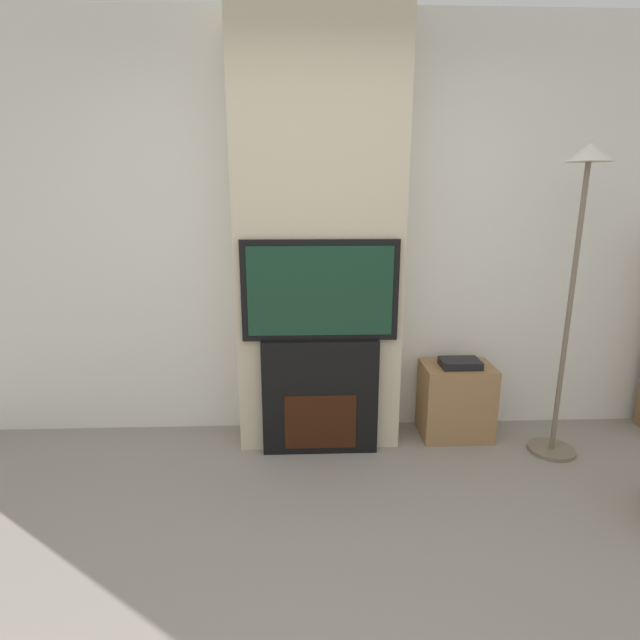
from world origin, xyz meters
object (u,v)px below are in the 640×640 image
Objects in this scene: fireplace at (320,396)px; television at (320,291)px; floor_lamp at (578,246)px; media_stand at (456,400)px.

fireplace is 0.79× the size of television.
fireplace is at bearing 176.43° from floor_lamp.
floor_lamp is (1.50, -0.09, 0.95)m from fireplace.
floor_lamp reaches higher than television.
media_stand is at bearing 9.43° from fireplace.
television is at bearing -170.45° from media_stand.
fireplace is 0.95m from media_stand.
media_stand is at bearing 156.40° from floor_lamp.
television is 1.69× the size of media_stand.
floor_lamp is at bearing -3.49° from television.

